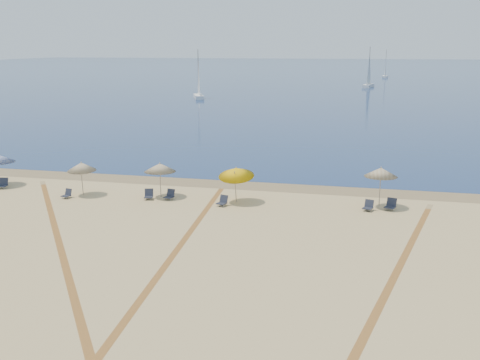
% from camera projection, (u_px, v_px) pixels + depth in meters
% --- Properties ---
extents(ground, '(160.00, 160.00, 0.00)m').
position_uv_depth(ground, '(98.00, 358.00, 18.39)').
color(ground, tan).
rests_on(ground, ground).
extents(ocean, '(500.00, 500.00, 0.00)m').
position_uv_depth(ocean, '(356.00, 70.00, 231.70)').
color(ocean, '#0C2151').
rests_on(ocean, ground).
extents(wet_sand, '(500.00, 500.00, 0.00)m').
position_uv_depth(wet_sand, '(253.00, 185.00, 41.15)').
color(wet_sand, olive).
rests_on(wet_sand, ground).
extents(umbrella_1, '(1.89, 1.92, 2.27)m').
position_uv_depth(umbrella_1, '(81.00, 167.00, 38.08)').
color(umbrella_1, gray).
rests_on(umbrella_1, ground).
extents(umbrella_2, '(2.08, 2.08, 2.32)m').
position_uv_depth(umbrella_2, '(160.00, 167.00, 37.59)').
color(umbrella_2, gray).
rests_on(umbrella_2, ground).
extents(umbrella_3, '(2.26, 2.33, 2.50)m').
position_uv_depth(umbrella_3, '(236.00, 172.00, 36.25)').
color(umbrella_3, gray).
rests_on(umbrella_3, ground).
extents(umbrella_4, '(2.03, 2.03, 2.55)m').
position_uv_depth(umbrella_4, '(381.00, 172.00, 35.10)').
color(umbrella_4, gray).
rests_on(umbrella_4, ground).
extents(chair_1, '(0.71, 0.79, 0.72)m').
position_uv_depth(chair_1, '(3.00, 184.00, 40.26)').
color(chair_1, '#1C1F2C').
rests_on(chair_1, ground).
extents(chair_2, '(0.63, 0.69, 0.60)m').
position_uv_depth(chair_2, '(67.00, 194.00, 37.68)').
color(chair_2, '#1C1F2C').
rests_on(chair_2, ground).
extents(chair_3, '(0.70, 0.77, 0.66)m').
position_uv_depth(chair_3, '(149.00, 195.00, 37.39)').
color(chair_3, '#1C1F2C').
rests_on(chair_3, ground).
extents(chair_4, '(0.68, 0.75, 0.67)m').
position_uv_depth(chair_4, '(170.00, 195.00, 37.32)').
color(chair_4, '#1C1F2C').
rests_on(chair_4, ground).
extents(chair_5, '(0.71, 0.77, 0.66)m').
position_uv_depth(chair_5, '(223.00, 201.00, 35.84)').
color(chair_5, '#1C1F2C').
rests_on(chair_5, ground).
extents(chair_6, '(0.70, 0.77, 0.65)m').
position_uv_depth(chair_6, '(368.00, 206.00, 34.79)').
color(chair_6, '#1C1F2C').
rests_on(chair_6, ground).
extents(chair_7, '(0.79, 0.85, 0.72)m').
position_uv_depth(chair_7, '(391.00, 205.00, 34.94)').
color(chair_7, '#1C1F2C').
rests_on(chair_7, ground).
extents(sailboat_0, '(2.82, 6.54, 9.46)m').
position_uv_depth(sailboat_0, '(369.00, 75.00, 136.65)').
color(sailboat_0, white).
rests_on(sailboat_0, ocean).
extents(sailboat_1, '(1.79, 5.78, 8.49)m').
position_uv_depth(sailboat_1, '(385.00, 69.00, 177.47)').
color(sailboat_1, white).
rests_on(sailboat_1, ocean).
extents(sailboat_3, '(3.70, 6.19, 9.02)m').
position_uv_depth(sailboat_3, '(199.00, 84.00, 108.02)').
color(sailboat_3, white).
rests_on(sailboat_3, ocean).
extents(tire_tracks, '(52.54, 39.88, 0.00)m').
position_uv_depth(tire_tracks, '(196.00, 258.00, 27.11)').
color(tire_tracks, tan).
rests_on(tire_tracks, ground).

